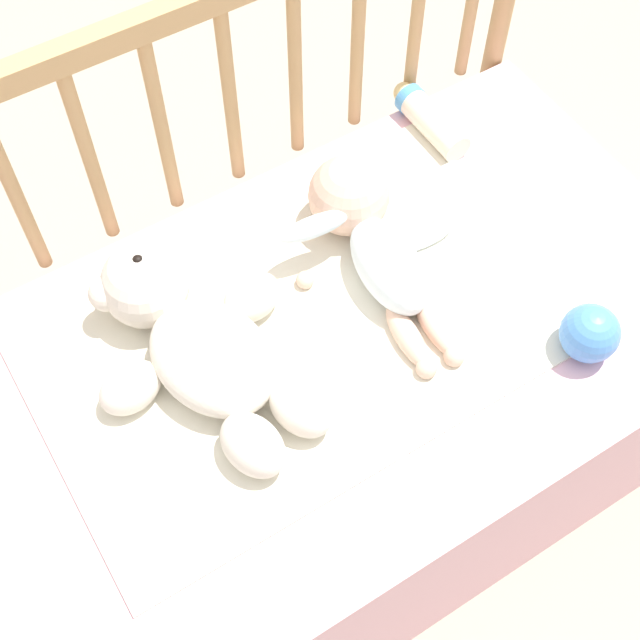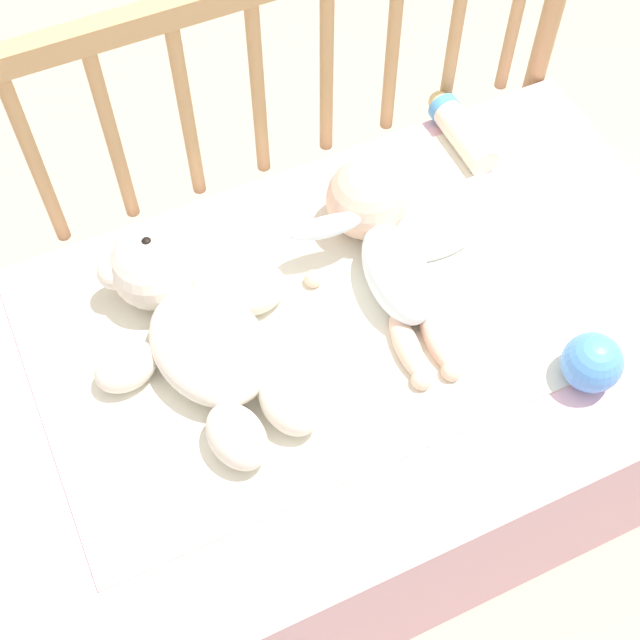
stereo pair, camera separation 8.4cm
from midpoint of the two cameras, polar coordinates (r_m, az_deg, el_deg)
name	(u,v)px [view 1 (the left image)]	position (r m, az deg, el deg)	size (l,w,h in m)	color
ground_plane	(324,476)	(1.77, -1.13, -10.03)	(12.00, 12.00, 0.00)	tan
crib_mattress	(324,421)	(1.54, -1.29, -6.57)	(1.24, 0.69, 0.50)	#EDB7C6
crib_rail	(200,137)	(1.43, -9.39, 11.43)	(1.24, 0.04, 0.87)	tan
blanket	(300,329)	(1.34, -3.11, -0.65)	(0.79, 0.51, 0.01)	silver
teddy_bear	(196,339)	(1.29, -9.82, -1.33)	(0.33, 0.42, 0.13)	silver
baby	(371,235)	(1.37, 1.50, 5.38)	(0.28, 0.38, 0.13)	white
toy_ball	(590,333)	(1.33, 15.18, -0.92)	(0.09, 0.09, 0.09)	#4C8CDB
baby_bottle	(428,118)	(1.58, 5.36, 12.69)	(0.05, 0.18, 0.05)	#F4E5CC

